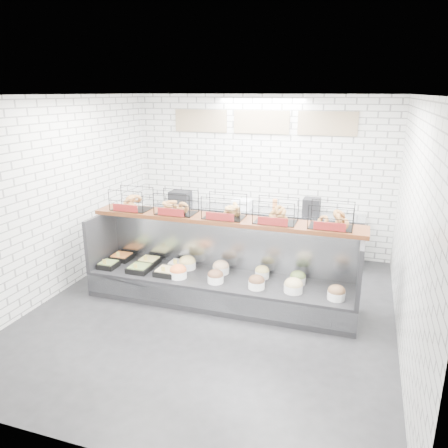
% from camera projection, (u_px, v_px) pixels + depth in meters
% --- Properties ---
extents(ground, '(5.50, 5.50, 0.00)m').
position_uv_depth(ground, '(213.00, 311.00, 6.32)').
color(ground, black).
rests_on(ground, ground).
extents(room_shell, '(5.02, 5.51, 3.01)m').
position_uv_depth(room_shell, '(226.00, 163.00, 6.27)').
color(room_shell, silver).
rests_on(room_shell, ground).
extents(display_case, '(4.00, 0.90, 1.20)m').
position_uv_depth(display_case, '(220.00, 280.00, 6.54)').
color(display_case, black).
rests_on(display_case, ground).
extents(bagel_shelf, '(4.10, 0.50, 0.40)m').
position_uv_depth(bagel_shelf, '(224.00, 210.00, 6.39)').
color(bagel_shelf, '#3D1C0D').
rests_on(bagel_shelf, display_case).
extents(prep_counter, '(4.00, 0.60, 1.20)m').
position_uv_depth(prep_counter, '(255.00, 231.00, 8.39)').
color(prep_counter, '#93969B').
rests_on(prep_counter, ground).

